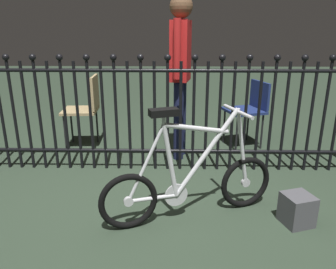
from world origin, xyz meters
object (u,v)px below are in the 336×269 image
(chair_navy, at_px, (250,106))
(chair_tan, at_px, (87,105))
(bicycle, at_px, (190,182))
(person_visitor, at_px, (181,64))
(display_crate, at_px, (297,209))

(chair_navy, height_order, chair_tan, chair_tan)
(bicycle, relative_size, chair_tan, 1.53)
(chair_navy, height_order, person_visitor, person_visitor)
(chair_navy, bearing_deg, person_visitor, -155.44)
(bicycle, distance_m, chair_navy, 1.85)
(person_visitor, bearing_deg, chair_navy, 24.56)
(person_visitor, xyz_separation_m, display_crate, (0.86, -1.35, -0.92))
(person_visitor, height_order, display_crate, person_visitor)
(bicycle, bearing_deg, chair_tan, 126.83)
(chair_tan, bearing_deg, chair_navy, 2.65)
(chair_tan, distance_m, display_crate, 2.60)
(chair_tan, bearing_deg, display_crate, -39.84)
(bicycle, height_order, chair_tan, bicycle)
(chair_navy, distance_m, display_crate, 1.78)
(chair_navy, xyz_separation_m, person_visitor, (-0.85, -0.39, 0.55))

